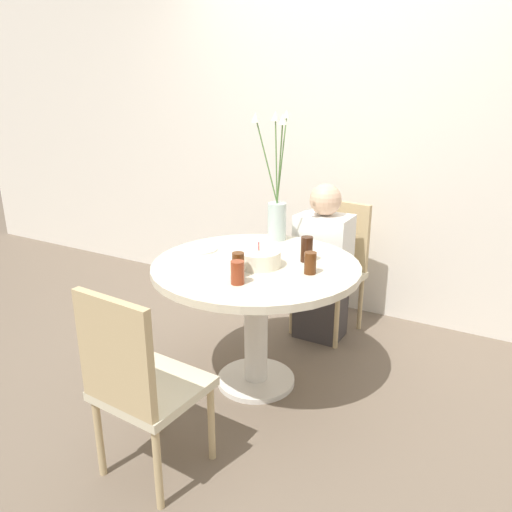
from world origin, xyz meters
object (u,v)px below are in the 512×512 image
Objects in this scene: side_plate at (201,249)px; drink_glass_1 at (307,249)px; person_boy at (322,268)px; chair_right_flank at (138,379)px; birthday_cake at (259,258)px; drink_glass_0 at (237,273)px; flower_vase at (276,204)px; chair_far_back at (334,261)px; drink_glass_2 at (238,265)px; drink_glass_3 at (310,263)px.

side_plate is 1.35× the size of drink_glass_1.
person_boy is at bearing 54.60° from side_plate.
chair_right_flank is 1.59m from person_boy.
birthday_cake is 0.42m from side_plate.
birthday_cake is at bearing 97.19° from drink_glass_0.
flower_vase is 0.72× the size of person_boy.
chair_far_back is 1.13m from drink_glass_2.
person_boy is at bearing 52.88° from flower_vase.
birthday_cake is 0.19m from drink_glass_2.
person_boy is (0.06, 0.74, -0.28)m from birthday_cake.
person_boy reaches higher than drink_glass_3.
drink_glass_1 is 0.13× the size of person_boy.
drink_glass_3 is (0.42, -0.44, -0.16)m from flower_vase.
chair_right_flank is at bearing -104.79° from drink_glass_1.
drink_glass_2 is at bearing -94.69° from person_boy.
drink_glass_2 is (-0.01, -0.18, 0.02)m from birthday_cake.
chair_far_back is at bearing -92.09° from chair_right_flank.
drink_glass_1 reaches higher than drink_glass_0.
chair_right_flank is 0.99m from drink_glass_3.
chair_right_flank is at bearing -112.62° from drink_glass_3.
drink_glass_2 is at bearing -78.80° from flower_vase.
chair_right_flank is 0.90m from birthday_cake.
side_plate is (-0.33, 0.91, 0.24)m from chair_right_flank.
drink_glass_0 is (0.45, -0.33, 0.05)m from side_plate.
drink_glass_0 is at bearing -36.49° from side_plate.
drink_glass_1 is at bearing -40.59° from flower_vase.
person_boy is (0.15, 1.59, -0.00)m from chair_right_flank.
chair_far_back reaches higher than side_plate.
drink_glass_2 is at bearing 119.23° from drink_glass_0.
drink_glass_1 is at bearing 119.33° from drink_glass_3.
birthday_cake is 2.06× the size of drink_glass_0.
drink_glass_1 is (0.15, 0.45, 0.01)m from drink_glass_0.
chair_far_back is 4.82× the size of side_plate.
chair_far_back is at bearing 82.27° from person_boy.
chair_far_back is 0.85× the size of person_boy.
birthday_cake is 1.26× the size of side_plate.
birthday_cake reaches higher than drink_glass_3.
flower_vase is 6.72× the size of drink_glass_0.
person_boy reaches higher than chair_right_flank.
chair_right_flank is 6.50× the size of drink_glass_1.
flower_vase is 0.68m from drink_glass_2.
side_plate is 0.86m from person_boy.
chair_far_back is at bearing 102.41° from drink_glass_3.
chair_right_flank is 1.11m from drink_glass_1.
drink_glass_2 is 0.36m from drink_glass_3.
drink_glass_2 is 0.12× the size of person_boy.
birthday_cake is 0.28m from drink_glass_3.
drink_glass_3 is at bearing -109.09° from chair_right_flank.
flower_vase reaches higher than side_plate.
person_boy is (0.48, 0.67, -0.24)m from side_plate.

